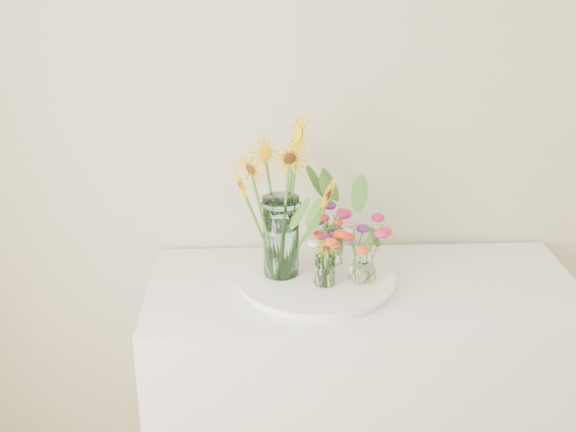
% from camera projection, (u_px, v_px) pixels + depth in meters
% --- Properties ---
extents(counter, '(1.40, 0.60, 0.90)m').
position_uv_depth(counter, '(359.00, 399.00, 2.51)').
color(counter, white).
rests_on(counter, ground_plane).
extents(tray, '(0.49, 0.49, 0.02)m').
position_uv_depth(tray, '(316.00, 280.00, 2.34)').
color(tray, white).
rests_on(tray, counter).
extents(mason_jar, '(0.13, 0.13, 0.27)m').
position_uv_depth(mason_jar, '(281.00, 237.00, 2.30)').
color(mason_jar, silver).
rests_on(mason_jar, tray).
extents(sunflower_bouquet, '(0.65, 0.65, 0.51)m').
position_uv_depth(sunflower_bouquet, '(281.00, 202.00, 2.25)').
color(sunflower_bouquet, '#FDB405').
rests_on(sunflower_bouquet, tray).
extents(small_vase_a, '(0.08, 0.08, 0.11)m').
position_uv_depth(small_vase_a, '(325.00, 270.00, 2.26)').
color(small_vase_a, white).
rests_on(small_vase_a, tray).
extents(wildflower_posy_a, '(0.18, 0.18, 0.20)m').
position_uv_depth(wildflower_posy_a, '(325.00, 257.00, 2.24)').
color(wildflower_posy_a, '#EE4914').
rests_on(wildflower_posy_a, tray).
extents(small_vase_b, '(0.08, 0.08, 0.12)m').
position_uv_depth(small_vase_b, '(363.00, 265.00, 2.28)').
color(small_vase_b, white).
rests_on(small_vase_b, tray).
extents(wildflower_posy_b, '(0.21, 0.21, 0.21)m').
position_uv_depth(wildflower_posy_b, '(364.00, 252.00, 2.27)').
color(wildflower_posy_b, '#EE4914').
rests_on(wildflower_posy_b, tray).
extents(small_vase_c, '(0.07, 0.07, 0.12)m').
position_uv_depth(small_vase_c, '(332.00, 246.00, 2.40)').
color(small_vase_c, white).
rests_on(small_vase_c, tray).
extents(wildflower_posy_c, '(0.17, 0.17, 0.21)m').
position_uv_depth(wildflower_posy_c, '(332.00, 234.00, 2.39)').
color(wildflower_posy_c, '#EE4914').
rests_on(wildflower_posy_c, tray).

